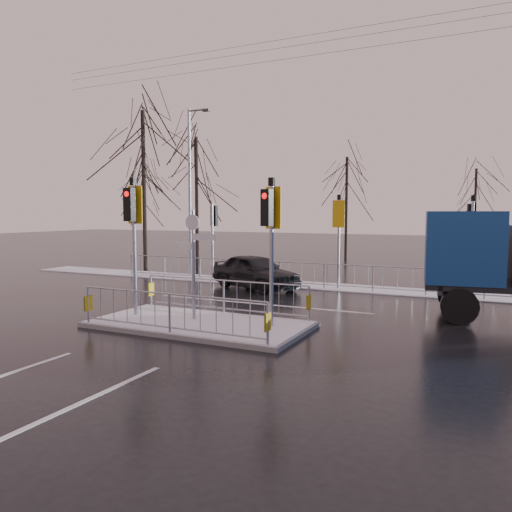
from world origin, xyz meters
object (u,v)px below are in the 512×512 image
at_px(traffic_island, 199,313).
at_px(car_far_lane, 255,272).
at_px(flatbed_truck, 498,262).
at_px(street_lamp_left, 191,185).

height_order(traffic_island, car_far_lane, traffic_island).
relative_size(traffic_island, flatbed_truck, 0.84).
relative_size(car_far_lane, flatbed_truck, 0.59).
relative_size(traffic_island, street_lamp_left, 0.73).
distance_m(traffic_island, street_lamp_left, 12.17).
xyz_separation_m(traffic_island, car_far_lane, (-1.58, 6.84, 0.33)).
distance_m(flatbed_truck, street_lamp_left, 14.90).
distance_m(car_far_lane, street_lamp_left, 6.69).
height_order(traffic_island, flatbed_truck, traffic_island).
xyz_separation_m(traffic_island, flatbed_truck, (7.39, 4.63, 1.30)).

